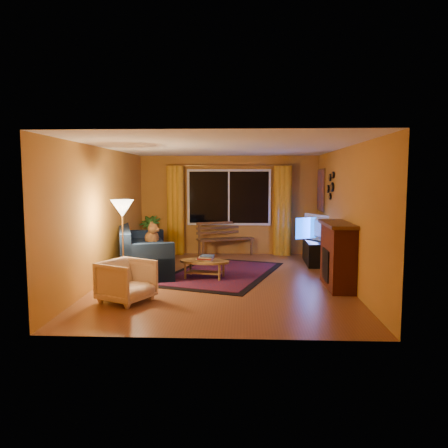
{
  "coord_description": "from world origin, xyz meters",
  "views": [
    {
      "loc": [
        0.39,
        -8.1,
        1.93
      ],
      "look_at": [
        0.0,
        0.3,
        1.05
      ],
      "focal_mm": 35.0,
      "sensor_mm": 36.0,
      "label": 1
    }
  ],
  "objects_px": {
    "bench": "(225,247)",
    "tv_console": "(315,252)",
    "sofa": "(144,249)",
    "floor_lamp": "(123,244)",
    "coffee_table": "(205,269)",
    "armchair": "(127,279)"
  },
  "relations": [
    {
      "from": "floor_lamp",
      "to": "coffee_table",
      "type": "bearing_deg",
      "value": 30.31
    },
    {
      "from": "bench",
      "to": "coffee_table",
      "type": "bearing_deg",
      "value": -119.63
    },
    {
      "from": "floor_lamp",
      "to": "tv_console",
      "type": "height_order",
      "value": "floor_lamp"
    },
    {
      "from": "tv_console",
      "to": "armchair",
      "type": "bearing_deg",
      "value": -134.96
    },
    {
      "from": "armchair",
      "to": "coffee_table",
      "type": "height_order",
      "value": "armchair"
    },
    {
      "from": "bench",
      "to": "tv_console",
      "type": "xyz_separation_m",
      "value": [
        2.08,
        -0.91,
        0.05
      ]
    },
    {
      "from": "tv_console",
      "to": "coffee_table",
      "type": "bearing_deg",
      "value": -144.22
    },
    {
      "from": "sofa",
      "to": "bench",
      "type": "bearing_deg",
      "value": 34.7
    },
    {
      "from": "bench",
      "to": "sofa",
      "type": "height_order",
      "value": "sofa"
    },
    {
      "from": "bench",
      "to": "floor_lamp",
      "type": "distance_m",
      "value": 3.76
    },
    {
      "from": "floor_lamp",
      "to": "tv_console",
      "type": "xyz_separation_m",
      "value": [
        3.73,
        2.41,
        -0.52
      ]
    },
    {
      "from": "sofa",
      "to": "tv_console",
      "type": "height_order",
      "value": "sofa"
    },
    {
      "from": "bench",
      "to": "coffee_table",
      "type": "height_order",
      "value": "bench"
    },
    {
      "from": "bench",
      "to": "sofa",
      "type": "distance_m",
      "value": 2.54
    },
    {
      "from": "armchair",
      "to": "floor_lamp",
      "type": "bearing_deg",
      "value": 46.05
    },
    {
      "from": "coffee_table",
      "to": "tv_console",
      "type": "xyz_separation_m",
      "value": [
        2.37,
        1.62,
        0.08
      ]
    },
    {
      "from": "bench",
      "to": "tv_console",
      "type": "relative_size",
      "value": 1.13
    },
    {
      "from": "bench",
      "to": "sofa",
      "type": "relative_size",
      "value": 0.61
    },
    {
      "from": "floor_lamp",
      "to": "coffee_table",
      "type": "xyz_separation_m",
      "value": [
        1.36,
        0.8,
        -0.61
      ]
    },
    {
      "from": "bench",
      "to": "tv_console",
      "type": "height_order",
      "value": "tv_console"
    },
    {
      "from": "sofa",
      "to": "armchair",
      "type": "height_order",
      "value": "sofa"
    },
    {
      "from": "floor_lamp",
      "to": "tv_console",
      "type": "distance_m",
      "value": 4.47
    }
  ]
}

